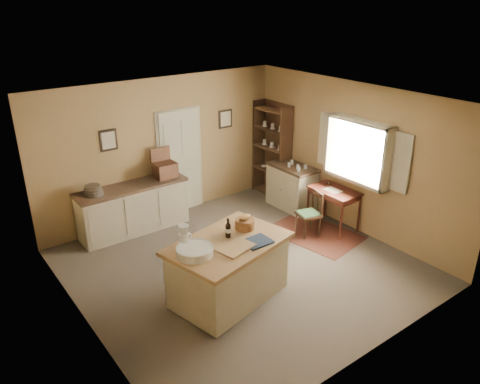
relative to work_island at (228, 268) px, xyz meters
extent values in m
plane|color=brown|center=(0.65, 0.52, -0.48)|extent=(5.00, 5.00, 0.00)
cube|color=olive|center=(0.65, 3.02, 0.87)|extent=(5.00, 0.10, 2.70)
cube|color=olive|center=(0.65, -1.98, 0.87)|extent=(5.00, 0.10, 2.70)
cube|color=olive|center=(-1.85, 0.52, 0.87)|extent=(0.10, 5.00, 2.70)
cube|color=olive|center=(3.15, 0.52, 0.87)|extent=(0.10, 5.00, 2.70)
plane|color=silver|center=(0.65, 0.52, 2.22)|extent=(5.00, 5.00, 0.00)
cube|color=#B8B69B|center=(1.00, 2.99, 0.57)|extent=(0.97, 0.06, 2.11)
cube|color=black|center=(-0.40, 3.00, 1.24)|extent=(0.32, 0.02, 0.38)
cube|color=beige|center=(-0.40, 2.99, 1.24)|extent=(0.24, 0.01, 0.30)
cube|color=black|center=(2.10, 3.00, 1.24)|extent=(0.32, 0.02, 0.38)
cube|color=beige|center=(2.10, 2.99, 1.24)|extent=(0.24, 0.01, 0.30)
cube|color=#BAAD90|center=(3.02, 0.32, 0.54)|extent=(0.25, 1.32, 0.06)
cube|color=#BAAD90|center=(3.02, 0.32, 1.60)|extent=(0.25, 1.32, 0.06)
cube|color=white|center=(3.14, 0.32, 1.07)|extent=(0.01, 1.20, 1.00)
cube|color=#BAAD90|center=(3.11, -0.50, 1.07)|extent=(0.04, 0.35, 1.00)
cube|color=#BAAD90|center=(3.11, 1.14, 1.07)|extent=(0.04, 0.35, 1.00)
cube|color=#BAAD90|center=(0.01, 0.00, -0.06)|extent=(1.73, 1.28, 0.85)
cube|color=#A67B4E|center=(0.01, 0.00, 0.40)|extent=(1.87, 1.42, 0.06)
cylinder|color=white|center=(-0.55, -0.03, 0.48)|extent=(0.49, 0.49, 0.11)
cube|color=#A67B4E|center=(-0.02, -0.21, 0.44)|extent=(0.55, 0.44, 0.03)
cube|color=black|center=(0.31, -0.26, 0.44)|extent=(0.39, 0.31, 0.02)
cylinder|color=brown|center=(0.44, 0.18, 0.50)|extent=(0.29, 0.29, 0.14)
cylinder|color=black|center=(0.09, 0.10, 0.57)|extent=(0.07, 0.07, 0.29)
cylinder|color=black|center=(0.09, 0.12, 0.57)|extent=(0.07, 0.07, 0.29)
cube|color=#BAAD90|center=(-0.18, 2.72, -0.06)|extent=(1.99, 0.55, 0.85)
cube|color=#332319|center=(-0.18, 2.72, 0.39)|extent=(2.03, 0.58, 0.05)
cube|color=#4F2F1F|center=(0.52, 2.72, 0.56)|extent=(0.40, 0.30, 0.28)
cylinder|color=#59544F|center=(-0.88, 2.72, 0.51)|extent=(0.34, 0.34, 0.18)
cube|color=#57291A|center=(2.40, 0.62, -0.48)|extent=(1.35, 1.76, 0.01)
cube|color=#3A1610|center=(2.85, 0.62, 0.27)|extent=(0.56, 0.92, 0.03)
cube|color=#3A1610|center=(2.85, 0.62, 0.20)|extent=(0.50, 0.86, 0.10)
cube|color=silver|center=(2.80, 0.62, 0.29)|extent=(0.22, 0.30, 0.01)
cylinder|color=black|center=(2.95, 0.87, 0.31)|extent=(0.05, 0.05, 0.05)
cylinder|color=#3A1610|center=(2.61, 0.20, -0.12)|extent=(0.04, 0.04, 0.72)
cylinder|color=#3A1610|center=(3.09, 0.20, -0.12)|extent=(0.04, 0.04, 0.72)
cylinder|color=#3A1610|center=(2.61, 1.03, -0.12)|extent=(0.04, 0.04, 0.72)
cylinder|color=#3A1610|center=(3.09, 1.03, -0.12)|extent=(0.04, 0.04, 0.72)
cube|color=#BAAD90|center=(2.85, 1.75, -0.06)|extent=(0.54, 0.98, 0.85)
cube|color=#332319|center=(2.85, 1.75, 0.39)|extent=(0.57, 1.02, 0.05)
cylinder|color=silver|center=(2.82, 1.61, 0.46)|extent=(0.24, 0.24, 0.09)
cube|color=#321F14|center=(2.96, 2.09, 0.52)|extent=(0.34, 0.04, 2.01)
cube|color=#321F14|center=(2.96, 2.96, 0.52)|extent=(0.34, 0.04, 2.01)
cube|color=#321F14|center=(3.12, 2.52, 0.52)|extent=(0.02, 0.91, 2.01)
cube|color=#321F14|center=(2.96, 2.52, -0.43)|extent=(0.34, 0.87, 0.03)
cube|color=#321F14|center=(2.96, 2.52, 0.07)|extent=(0.34, 0.87, 0.03)
cube|color=#321F14|center=(2.96, 2.52, 0.57)|extent=(0.34, 0.87, 0.03)
cube|color=#321F14|center=(2.96, 2.52, 0.98)|extent=(0.34, 0.87, 0.03)
cube|color=#321F14|center=(2.96, 2.52, 1.38)|extent=(0.34, 0.87, 0.03)
cylinder|color=white|center=(2.96, 2.52, 0.63)|extent=(0.12, 0.12, 0.11)
camera|label=1|loc=(-3.27, -4.65, 3.62)|focal=35.00mm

